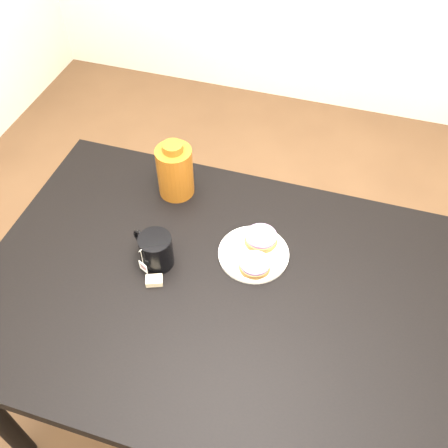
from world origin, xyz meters
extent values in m
plane|color=brown|center=(0.00, 0.00, 0.00)|extent=(4.00, 4.00, 0.00)
cube|color=black|center=(0.00, 0.00, 0.73)|extent=(1.40, 0.90, 0.04)
cylinder|color=black|center=(-0.64, 0.39, 0.35)|extent=(0.06, 0.06, 0.71)
cylinder|color=black|center=(0.64, 0.39, 0.35)|extent=(0.06, 0.06, 0.71)
cylinder|color=white|center=(0.02, 0.13, 0.76)|extent=(0.20, 0.20, 0.01)
torus|color=white|center=(0.02, 0.13, 0.76)|extent=(0.20, 0.20, 0.01)
cylinder|color=brown|center=(0.03, 0.18, 0.77)|extent=(0.10, 0.10, 0.02)
cylinder|color=gray|center=(0.03, 0.18, 0.78)|extent=(0.10, 0.10, 0.01)
cylinder|color=brown|center=(0.03, 0.08, 0.77)|extent=(0.12, 0.12, 0.02)
cylinder|color=gray|center=(0.03, 0.08, 0.78)|extent=(0.11, 0.11, 0.01)
cylinder|color=black|center=(-0.23, 0.03, 0.80)|extent=(0.12, 0.12, 0.10)
cylinder|color=black|center=(-0.23, 0.03, 0.84)|extent=(0.08, 0.08, 0.00)
torus|color=black|center=(-0.29, 0.06, 0.81)|extent=(0.06, 0.03, 0.06)
cylinder|color=beige|center=(-0.25, -0.01, 0.82)|extent=(0.00, 0.00, 0.06)
cube|color=white|center=(-0.25, -0.01, 0.78)|extent=(0.03, 0.01, 0.03)
cube|color=#C6B793|center=(-0.22, -0.04, 0.76)|extent=(0.05, 0.05, 0.02)
cylinder|color=#61300C|center=(-0.28, 0.31, 0.83)|extent=(0.14, 0.14, 0.17)
cylinder|color=#61300C|center=(-0.28, 0.31, 0.93)|extent=(0.06, 0.06, 0.02)
camera|label=1|loc=(0.19, -0.72, 1.88)|focal=40.00mm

